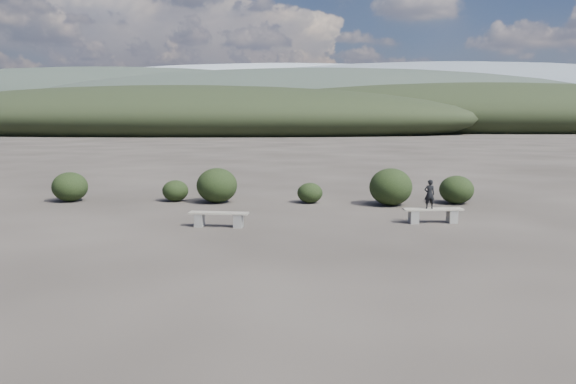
{
  "coord_description": "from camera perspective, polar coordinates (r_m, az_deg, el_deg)",
  "views": [
    {
      "loc": [
        1.19,
        -11.93,
        3.19
      ],
      "look_at": [
        0.4,
        3.5,
        1.1
      ],
      "focal_mm": 35.0,
      "sensor_mm": 36.0,
      "label": 1
    }
  ],
  "objects": [
    {
      "name": "shrub_d",
      "position": [
        20.48,
        10.4,
        0.52
      ],
      "size": [
        1.53,
        1.53,
        1.34
      ],
      "primitive_type": "ellipsoid",
      "color": "black",
      "rests_on": "ground"
    },
    {
      "name": "shrub_f",
      "position": [
        22.65,
        -21.28,
        0.5
      ],
      "size": [
        1.31,
        1.31,
        1.11
      ],
      "primitive_type": "ellipsoid",
      "color": "black",
      "rests_on": "ground"
    },
    {
      "name": "bench_right",
      "position": [
        17.41,
        14.51,
        -2.2
      ],
      "size": [
        1.8,
        0.57,
        0.44
      ],
      "rotation": [
        0.0,
        0.0,
        0.11
      ],
      "color": "slate",
      "rests_on": "ground"
    },
    {
      "name": "ground",
      "position": [
        12.4,
        -2.69,
        -7.21
      ],
      "size": [
        1200.0,
        1200.0,
        0.0
      ],
      "primitive_type": "plane",
      "color": "#2B2622",
      "rests_on": "ground"
    },
    {
      "name": "seated_person",
      "position": [
        17.28,
        14.18,
        -0.21
      ],
      "size": [
        0.34,
        0.24,
        0.88
      ],
      "primitive_type": "imported",
      "rotation": [
        0.0,
        0.0,
        3.24
      ],
      "color": "black",
      "rests_on": "bench_right"
    },
    {
      "name": "mountain_ridges",
      "position": [
        351.18,
        1.53,
        8.95
      ],
      "size": [
        500.0,
        400.0,
        56.0
      ],
      "color": "black",
      "rests_on": "ground"
    },
    {
      "name": "shrub_a",
      "position": [
        21.6,
        -11.37,
        0.13
      ],
      "size": [
        0.98,
        0.98,
        0.8
      ],
      "primitive_type": "ellipsoid",
      "color": "black",
      "rests_on": "ground"
    },
    {
      "name": "shrub_e",
      "position": [
        21.46,
        16.75,
        0.23
      ],
      "size": [
        1.24,
        1.24,
        1.04
      ],
      "primitive_type": "ellipsoid",
      "color": "black",
      "rests_on": "ground"
    },
    {
      "name": "shrub_b",
      "position": [
        20.96,
        -7.23,
        0.67
      ],
      "size": [
        1.51,
        1.51,
        1.29
      ],
      "primitive_type": "ellipsoid",
      "color": "black",
      "rests_on": "ground"
    },
    {
      "name": "shrub_c",
      "position": [
        20.76,
        2.24,
        -0.09
      ],
      "size": [
        0.94,
        0.94,
        0.75
      ],
      "primitive_type": "ellipsoid",
      "color": "black",
      "rests_on": "ground"
    },
    {
      "name": "bench_left",
      "position": [
        16.39,
        -7.05,
        -2.64
      ],
      "size": [
        1.75,
        0.48,
        0.43
      ],
      "rotation": [
        0.0,
        0.0,
        -0.07
      ],
      "color": "slate",
      "rests_on": "ground"
    }
  ]
}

